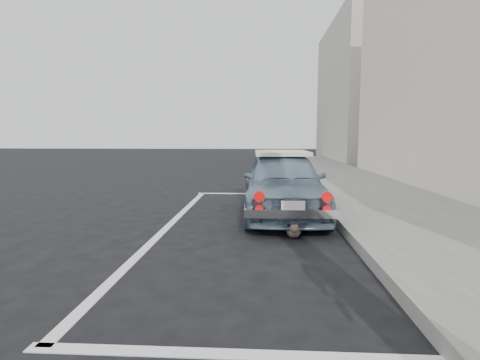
# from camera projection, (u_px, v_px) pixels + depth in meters

# --- Properties ---
(ground) EXTENTS (80.00, 80.00, 0.00)m
(ground) POSITION_uv_depth(u_px,v_px,m) (186.00, 317.00, 3.02)
(ground) COLOR black
(ground) RESTS_ON ground
(sidewalk) EXTENTS (2.80, 40.00, 0.15)m
(sidewalk) POSITION_uv_depth(u_px,v_px,m) (463.00, 244.00, 4.81)
(sidewalk) COLOR slate
(sidewalk) RESTS_ON ground
(building_far) EXTENTS (3.50, 10.00, 8.00)m
(building_far) POSITION_uv_depth(u_px,v_px,m) (360.00, 93.00, 22.01)
(building_far) COLOR #B6B0A5
(building_far) RESTS_ON ground
(pline_rear) EXTENTS (3.00, 0.12, 0.01)m
(pline_rear) POSITION_uv_depth(u_px,v_px,m) (245.00, 355.00, 2.49)
(pline_rear) COLOR silver
(pline_rear) RESTS_ON ground
(pline_front) EXTENTS (3.00, 0.12, 0.01)m
(pline_front) POSITION_uv_depth(u_px,v_px,m) (257.00, 194.00, 9.43)
(pline_front) COLOR silver
(pline_front) RESTS_ON ground
(pline_side) EXTENTS (0.12, 7.00, 0.01)m
(pline_side) POSITION_uv_depth(u_px,v_px,m) (168.00, 226.00, 6.04)
(pline_side) COLOR silver
(pline_side) RESTS_ON ground
(retro_coupe) EXTENTS (1.51, 3.56, 1.20)m
(retro_coupe) POSITION_uv_depth(u_px,v_px,m) (283.00, 182.00, 6.87)
(retro_coupe) COLOR slate
(retro_coupe) RESTS_ON ground
(cat) EXTENTS (0.21, 0.48, 0.26)m
(cat) POSITION_uv_depth(u_px,v_px,m) (294.00, 230.00, 5.35)
(cat) COLOR #736457
(cat) RESTS_ON ground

